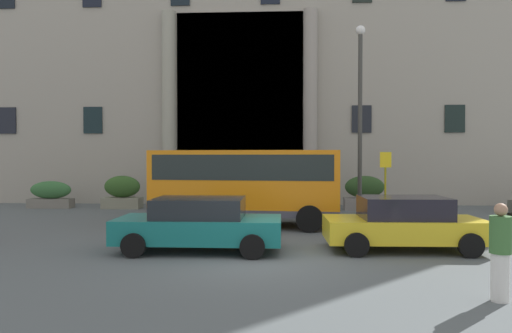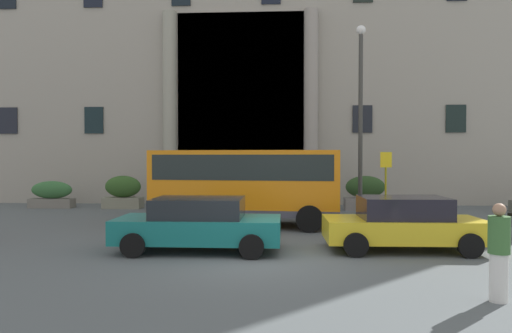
# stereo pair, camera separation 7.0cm
# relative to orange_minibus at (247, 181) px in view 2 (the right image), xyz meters

# --- Properties ---
(ground_plane) EXTENTS (80.00, 64.00, 0.12)m
(ground_plane) POSITION_rel_orange_minibus_xyz_m (0.70, -5.50, -1.70)
(ground_plane) COLOR #4D5355
(office_building_facade) EXTENTS (35.45, 9.61, 20.27)m
(office_building_facade) POSITION_rel_orange_minibus_xyz_m (0.70, 11.98, 8.49)
(office_building_facade) COLOR gray
(office_building_facade) RESTS_ON ground_plane
(orange_minibus) EXTENTS (6.88, 3.25, 2.74)m
(orange_minibus) POSITION_rel_orange_minibus_xyz_m (0.00, 0.00, 0.00)
(orange_minibus) COLOR orange
(orange_minibus) RESTS_ON ground_plane
(bus_stop_sign) EXTENTS (0.44, 0.08, 2.69)m
(bus_stop_sign) POSITION_rel_orange_minibus_xyz_m (5.32, 1.46, 0.03)
(bus_stop_sign) COLOR #989114
(bus_stop_sign) RESTS_ON ground_plane
(hedge_planter_entrance_right) EXTENTS (2.09, 0.83, 1.40)m
(hedge_planter_entrance_right) POSITION_rel_orange_minibus_xyz_m (-0.00, 5.38, -0.96)
(hedge_planter_entrance_right) COLOR #716357
(hedge_planter_entrance_right) RESTS_ON ground_plane
(hedge_planter_east) EXTENTS (1.92, 0.79, 1.61)m
(hedge_planter_east) POSITION_rel_orange_minibus_xyz_m (5.20, 5.21, -0.86)
(hedge_planter_east) COLOR gray
(hedge_planter_east) RESTS_ON ground_plane
(hedge_planter_far_west) EXTENTS (1.83, 0.90, 1.59)m
(hedge_planter_far_west) POSITION_rel_orange_minibus_xyz_m (-6.45, 5.33, -0.87)
(hedge_planter_far_west) COLOR gray
(hedge_planter_far_west) RESTS_ON ground_plane
(hedge_planter_west) EXTENTS (2.12, 0.72, 1.32)m
(hedge_planter_west) POSITION_rel_orange_minibus_xyz_m (-10.01, 5.31, -1.00)
(hedge_planter_west) COLOR slate
(hedge_planter_west) RESTS_ON ground_plane
(parked_estate_mid) EXTENTS (4.36, 2.09, 1.42)m
(parked_estate_mid) POSITION_rel_orange_minibus_xyz_m (-0.93, -4.67, -0.91)
(parked_estate_mid) COLOR #156966
(parked_estate_mid) RESTS_ON ground_plane
(parked_sedan_far) EXTENTS (4.18, 2.05, 1.44)m
(parked_sedan_far) POSITION_rel_orange_minibus_xyz_m (4.52, -4.31, -0.91)
(parked_sedan_far) COLOR gold
(parked_sedan_far) RESTS_ON ground_plane
(scooter_by_planter) EXTENTS (1.97, 0.55, 0.89)m
(scooter_by_planter) POSITION_rel_orange_minibus_xyz_m (5.35, -2.45, -1.18)
(scooter_by_planter) COLOR black
(scooter_by_planter) RESTS_ON ground_plane
(pedestrian_woman_with_bag) EXTENTS (0.36, 0.36, 1.71)m
(pedestrian_woman_with_bag) POSITION_rel_orange_minibus_xyz_m (5.04, -8.71, -0.77)
(pedestrian_woman_with_bag) COLOR silver
(pedestrian_woman_with_bag) RESTS_ON ground_plane
(lamppost_plaza_centre) EXTENTS (0.40, 0.40, 8.06)m
(lamppost_plaza_centre) POSITION_rel_orange_minibus_xyz_m (4.60, 3.06, 3.02)
(lamppost_plaza_centre) COLOR #3A3935
(lamppost_plaza_centre) RESTS_ON ground_plane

